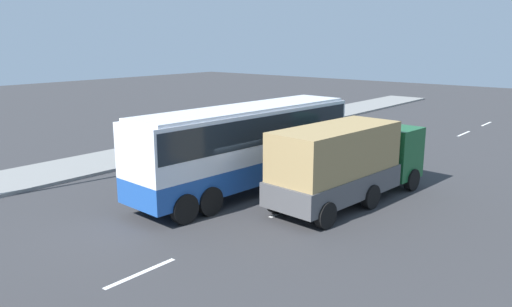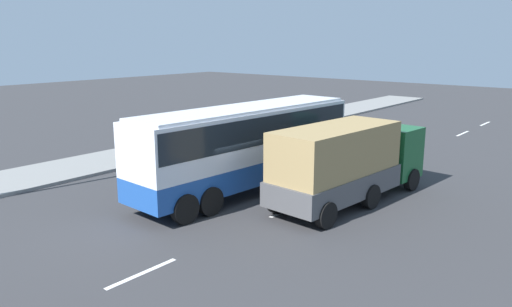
# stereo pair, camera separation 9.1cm
# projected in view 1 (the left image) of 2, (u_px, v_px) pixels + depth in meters

# --- Properties ---
(ground_plane) EXTENTS (120.00, 120.00, 0.00)m
(ground_plane) POSITION_uv_depth(u_px,v_px,m) (219.00, 200.00, 20.30)
(ground_plane) COLOR #333335
(sidewalk_curb) EXTENTS (80.00, 4.00, 0.15)m
(sidewalk_curb) POSITION_uv_depth(u_px,v_px,m) (92.00, 164.00, 26.00)
(sidewalk_curb) COLOR gray
(sidewalk_curb) RESTS_ON ground_plane
(lane_centreline) EXTENTS (45.94, 0.16, 0.01)m
(lane_centreline) POSITION_uv_depth(u_px,v_px,m) (328.00, 192.00, 21.36)
(lane_centreline) COLOR white
(lane_centreline) RESTS_ON ground_plane
(coach_bus) EXTENTS (11.31, 3.15, 3.66)m
(coach_bus) POSITION_uv_depth(u_px,v_px,m) (247.00, 139.00, 21.16)
(coach_bus) COLOR #1E4C9E
(coach_bus) RESTS_ON ground_plane
(cargo_truck) EXTENTS (8.19, 3.07, 3.19)m
(cargo_truck) POSITION_uv_depth(u_px,v_px,m) (348.00, 160.00, 19.76)
(cargo_truck) COLOR #19592D
(cargo_truck) RESTS_ON ground_plane
(pedestrian_near_curb) EXTENTS (0.32, 0.32, 1.51)m
(pedestrian_near_curb) POSITION_uv_depth(u_px,v_px,m) (121.00, 144.00, 26.32)
(pedestrian_near_curb) COLOR black
(pedestrian_near_curb) RESTS_ON sidewalk_curb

